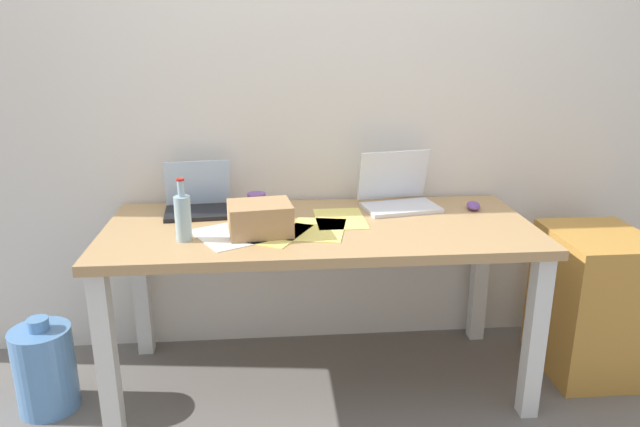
{
  "coord_description": "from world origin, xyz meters",
  "views": [
    {
      "loc": [
        -0.2,
        -2.32,
        1.53
      ],
      "look_at": [
        0.0,
        0.0,
        0.79
      ],
      "focal_mm": 33.03,
      "sensor_mm": 36.0,
      "label": 1
    }
  ],
  "objects_px": {
    "laptop_left": "(198,202)",
    "filing_cabinet": "(591,302)",
    "coffee_mug": "(257,204)",
    "water_cooler_jug": "(45,368)",
    "computer_mouse": "(473,206)",
    "beer_bottle": "(183,216)",
    "cardboard_box": "(260,219)",
    "desk": "(320,246)",
    "laptop_right": "(398,195)"
  },
  "relations": [
    {
      "from": "laptop_left",
      "to": "desk",
      "type": "bearing_deg",
      "value": -23.44
    },
    {
      "from": "coffee_mug",
      "to": "computer_mouse",
      "type": "bearing_deg",
      "value": -0.75
    },
    {
      "from": "desk",
      "to": "laptop_left",
      "type": "bearing_deg",
      "value": 156.56
    },
    {
      "from": "laptop_right",
      "to": "cardboard_box",
      "type": "relative_size",
      "value": 1.5
    },
    {
      "from": "beer_bottle",
      "to": "filing_cabinet",
      "type": "relative_size",
      "value": 0.37
    },
    {
      "from": "cardboard_box",
      "to": "water_cooler_jug",
      "type": "height_order",
      "value": "cardboard_box"
    },
    {
      "from": "computer_mouse",
      "to": "coffee_mug",
      "type": "height_order",
      "value": "coffee_mug"
    },
    {
      "from": "cardboard_box",
      "to": "water_cooler_jug",
      "type": "bearing_deg",
      "value": -179.12
    },
    {
      "from": "laptop_left",
      "to": "water_cooler_jug",
      "type": "relative_size",
      "value": 0.74
    },
    {
      "from": "computer_mouse",
      "to": "water_cooler_jug",
      "type": "bearing_deg",
      "value": -159.58
    },
    {
      "from": "laptop_left",
      "to": "coffee_mug",
      "type": "relative_size",
      "value": 3.23
    },
    {
      "from": "cardboard_box",
      "to": "coffee_mug",
      "type": "distance_m",
      "value": 0.27
    },
    {
      "from": "coffee_mug",
      "to": "laptop_right",
      "type": "bearing_deg",
      "value": 4.44
    },
    {
      "from": "beer_bottle",
      "to": "cardboard_box",
      "type": "relative_size",
      "value": 1.0
    },
    {
      "from": "laptop_right",
      "to": "filing_cabinet",
      "type": "bearing_deg",
      "value": -14.41
    },
    {
      "from": "cardboard_box",
      "to": "beer_bottle",
      "type": "bearing_deg",
      "value": -171.03
    },
    {
      "from": "desk",
      "to": "beer_bottle",
      "type": "distance_m",
      "value": 0.59
    },
    {
      "from": "laptop_left",
      "to": "filing_cabinet",
      "type": "height_order",
      "value": "laptop_left"
    },
    {
      "from": "computer_mouse",
      "to": "coffee_mug",
      "type": "xyz_separation_m",
      "value": [
        -0.98,
        0.01,
        0.03
      ]
    },
    {
      "from": "beer_bottle",
      "to": "cardboard_box",
      "type": "xyz_separation_m",
      "value": [
        0.29,
        0.05,
        -0.03
      ]
    },
    {
      "from": "beer_bottle",
      "to": "laptop_left",
      "type": "bearing_deg",
      "value": 87.77
    },
    {
      "from": "laptop_right",
      "to": "water_cooler_jug",
      "type": "relative_size",
      "value": 0.89
    },
    {
      "from": "computer_mouse",
      "to": "filing_cabinet",
      "type": "height_order",
      "value": "computer_mouse"
    },
    {
      "from": "beer_bottle",
      "to": "water_cooler_jug",
      "type": "height_order",
      "value": "beer_bottle"
    },
    {
      "from": "desk",
      "to": "water_cooler_jug",
      "type": "relative_size",
      "value": 4.31
    },
    {
      "from": "desk",
      "to": "cardboard_box",
      "type": "relative_size",
      "value": 7.28
    },
    {
      "from": "desk",
      "to": "water_cooler_jug",
      "type": "distance_m",
      "value": 1.25
    },
    {
      "from": "desk",
      "to": "cardboard_box",
      "type": "height_order",
      "value": "cardboard_box"
    },
    {
      "from": "desk",
      "to": "filing_cabinet",
      "type": "bearing_deg",
      "value": 0.15
    },
    {
      "from": "laptop_right",
      "to": "coffee_mug",
      "type": "bearing_deg",
      "value": -175.56
    },
    {
      "from": "computer_mouse",
      "to": "coffee_mug",
      "type": "relative_size",
      "value": 1.05
    },
    {
      "from": "filing_cabinet",
      "to": "computer_mouse",
      "type": "bearing_deg",
      "value": 163.24
    },
    {
      "from": "laptop_left",
      "to": "computer_mouse",
      "type": "distance_m",
      "value": 1.24
    },
    {
      "from": "water_cooler_jug",
      "to": "laptop_right",
      "type": "bearing_deg",
      "value": 12.29
    },
    {
      "from": "beer_bottle",
      "to": "desk",
      "type": "bearing_deg",
      "value": 14.46
    },
    {
      "from": "cardboard_box",
      "to": "coffee_mug",
      "type": "height_order",
      "value": "cardboard_box"
    },
    {
      "from": "filing_cabinet",
      "to": "beer_bottle",
      "type": "bearing_deg",
      "value": -175.44
    },
    {
      "from": "laptop_right",
      "to": "computer_mouse",
      "type": "relative_size",
      "value": 3.68
    },
    {
      "from": "computer_mouse",
      "to": "desk",
      "type": "bearing_deg",
      "value": -154.92
    },
    {
      "from": "water_cooler_jug",
      "to": "desk",
      "type": "bearing_deg",
      "value": 5.31
    },
    {
      "from": "laptop_right",
      "to": "coffee_mug",
      "type": "distance_m",
      "value": 0.64
    },
    {
      "from": "coffee_mug",
      "to": "water_cooler_jug",
      "type": "xyz_separation_m",
      "value": [
        -0.89,
        -0.28,
        -0.6
      ]
    },
    {
      "from": "desk",
      "to": "water_cooler_jug",
      "type": "xyz_separation_m",
      "value": [
        -1.15,
        -0.11,
        -0.46
      ]
    },
    {
      "from": "laptop_left",
      "to": "laptop_right",
      "type": "height_order",
      "value": "laptop_right"
    },
    {
      "from": "laptop_left",
      "to": "water_cooler_jug",
      "type": "distance_m",
      "value": 0.93
    },
    {
      "from": "laptop_right",
      "to": "beer_bottle",
      "type": "height_order",
      "value": "laptop_right"
    },
    {
      "from": "beer_bottle",
      "to": "coffee_mug",
      "type": "bearing_deg",
      "value": 48.94
    },
    {
      "from": "desk",
      "to": "computer_mouse",
      "type": "xyz_separation_m",
      "value": [
        0.71,
        0.16,
        0.11
      ]
    },
    {
      "from": "water_cooler_jug",
      "to": "filing_cabinet",
      "type": "bearing_deg",
      "value": 2.63
    },
    {
      "from": "desk",
      "to": "computer_mouse",
      "type": "bearing_deg",
      "value": 12.9
    }
  ]
}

